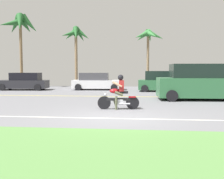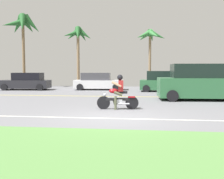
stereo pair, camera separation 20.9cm
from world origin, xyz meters
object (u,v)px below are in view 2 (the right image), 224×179
(palm_tree_1, at_px, (78,38))
(palm_tree_2, at_px, (23,27))
(palm_tree_0, at_px, (150,38))
(suv_nearby, at_px, (201,83))
(motorcyclist, at_px, (118,95))
(parked_car_2, at_px, (162,82))
(parked_car_1, at_px, (98,82))
(parked_car_0, at_px, (26,82))

(palm_tree_1, distance_m, palm_tree_2, 5.82)
(palm_tree_0, xyz_separation_m, palm_tree_2, (-12.50, 0.75, 1.38))
(suv_nearby, distance_m, palm_tree_0, 9.87)
(motorcyclist, relative_size, palm_tree_2, 0.25)
(parked_car_2, xyz_separation_m, palm_tree_2, (-13.39, 3.62, 5.26))
(palm_tree_1, bearing_deg, palm_tree_0, -3.02)
(motorcyclist, xyz_separation_m, palm_tree_0, (1.70, 12.91, 4.00))
(parked_car_1, bearing_deg, parked_car_2, -11.98)
(parked_car_0, height_order, parked_car_1, parked_car_0)
(suv_nearby, height_order, palm_tree_2, palm_tree_2)
(parked_car_0, bearing_deg, suv_nearby, -24.84)
(suv_nearby, bearing_deg, parked_car_0, 155.16)
(parked_car_0, distance_m, palm_tree_0, 11.74)
(palm_tree_0, bearing_deg, parked_car_0, -166.73)
(parked_car_2, bearing_deg, palm_tree_2, 164.87)
(motorcyclist, xyz_separation_m, palm_tree_2, (-10.80, 13.66, 5.38))
(parked_car_0, bearing_deg, motorcyclist, -48.85)
(parked_car_0, xyz_separation_m, palm_tree_2, (-1.74, 3.29, 5.32))
(motorcyclist, distance_m, palm_tree_1, 14.82)
(motorcyclist, bearing_deg, parked_car_1, 104.23)
(parked_car_2, height_order, palm_tree_0, palm_tree_0)
(parked_car_2, bearing_deg, palm_tree_0, 107.22)
(parked_car_1, bearing_deg, palm_tree_1, 137.84)
(parked_car_0, relative_size, parked_car_1, 1.00)
(parked_car_1, xyz_separation_m, palm_tree_1, (-2.29, 2.08, 4.11))
(motorcyclist, relative_size, suv_nearby, 0.37)
(parked_car_1, relative_size, palm_tree_0, 0.79)
(suv_nearby, xyz_separation_m, parked_car_2, (-1.80, 5.90, -0.24))
(palm_tree_1, bearing_deg, parked_car_0, -143.60)
(palm_tree_1, bearing_deg, suv_nearby, -43.78)
(parked_car_1, xyz_separation_m, palm_tree_0, (4.54, 1.72, 3.95))
(motorcyclist, distance_m, parked_car_2, 10.37)
(motorcyclist, bearing_deg, palm_tree_1, 111.14)
(parked_car_1, xyz_separation_m, palm_tree_2, (-7.97, 2.47, 5.32))
(palm_tree_0, height_order, palm_tree_2, palm_tree_2)
(parked_car_2, bearing_deg, parked_car_0, 178.38)
(parked_car_0, height_order, palm_tree_2, palm_tree_2)
(palm_tree_1, xyz_separation_m, palm_tree_2, (-5.67, 0.39, 1.21))
(suv_nearby, xyz_separation_m, palm_tree_1, (-9.52, 9.13, 3.81))
(parked_car_0, distance_m, parked_car_2, 11.66)
(parked_car_2, bearing_deg, motorcyclist, -104.46)
(palm_tree_2, bearing_deg, palm_tree_1, -3.96)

